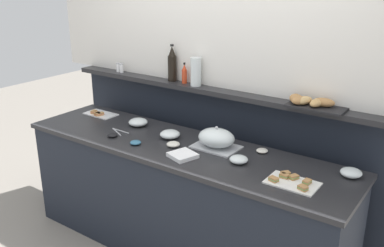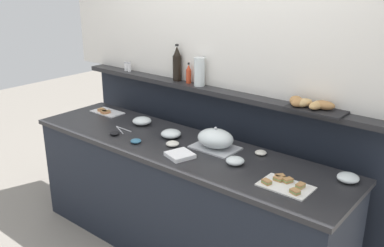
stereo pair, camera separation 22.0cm
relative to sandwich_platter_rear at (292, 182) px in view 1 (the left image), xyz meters
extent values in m
plane|color=gray|center=(-0.94, 0.69, -0.94)|extent=(12.00, 12.00, 0.00)
cube|color=black|center=(-0.94, 0.09, -0.49)|extent=(2.65, 0.67, 0.89)
cube|color=#232326|center=(-0.94, 0.09, -0.03)|extent=(2.69, 0.71, 0.03)
cube|color=black|center=(-0.94, 0.63, -0.32)|extent=(2.98, 0.08, 1.23)
cube|color=#232326|center=(-0.94, 0.58, 0.31)|extent=(2.98, 0.22, 0.04)
cube|color=white|center=(-0.94, 0.65, 1.00)|extent=(3.58, 0.08, 1.33)
cube|color=white|center=(0.01, 0.00, -0.01)|extent=(0.32, 0.20, 0.01)
cube|color=#AD7A47|center=(0.08, 0.03, 0.00)|extent=(0.05, 0.06, 0.01)
cube|color=#66994C|center=(0.08, 0.03, 0.01)|extent=(0.05, 0.06, 0.01)
cube|color=#AD7A47|center=(0.08, 0.03, 0.02)|extent=(0.05, 0.06, 0.01)
cube|color=#AD7A47|center=(-0.06, 0.03, 0.00)|extent=(0.06, 0.04, 0.01)
cube|color=#66994C|center=(-0.06, 0.03, 0.01)|extent=(0.06, 0.04, 0.01)
cube|color=#AD7A47|center=(-0.06, 0.03, 0.02)|extent=(0.06, 0.04, 0.01)
cube|color=#AD7A47|center=(0.09, -0.06, 0.00)|extent=(0.07, 0.06, 0.01)
cube|color=#66994C|center=(0.09, -0.06, 0.01)|extent=(0.07, 0.06, 0.01)
cube|color=#AD7A47|center=(0.09, -0.06, 0.02)|extent=(0.07, 0.06, 0.01)
cube|color=#AD7A47|center=(-0.10, -0.06, 0.00)|extent=(0.06, 0.05, 0.01)
cube|color=#66994C|center=(-0.10, -0.06, 0.01)|extent=(0.06, 0.05, 0.01)
cube|color=#AD7A47|center=(-0.10, -0.06, 0.02)|extent=(0.06, 0.05, 0.01)
cube|color=#AD7A47|center=(-0.01, 0.05, 0.00)|extent=(0.06, 0.07, 0.01)
cube|color=#66994C|center=(-0.01, 0.05, 0.01)|extent=(0.06, 0.07, 0.01)
cube|color=#AD7A47|center=(-0.01, 0.05, 0.02)|extent=(0.06, 0.07, 0.01)
cube|color=#AD7A47|center=(-0.07, 0.06, 0.00)|extent=(0.07, 0.07, 0.01)
cube|color=#66994C|center=(-0.07, 0.06, 0.01)|extent=(0.07, 0.07, 0.01)
cube|color=#AD7A47|center=(-0.07, 0.06, 0.02)|extent=(0.07, 0.07, 0.01)
cube|color=white|center=(-1.97, 0.26, -0.01)|extent=(0.30, 0.17, 0.01)
cube|color=#B7844C|center=(-1.94, 0.23, 0.00)|extent=(0.05, 0.06, 0.01)
cube|color=#D1664C|center=(-1.94, 0.23, 0.01)|extent=(0.05, 0.06, 0.01)
cube|color=#B7844C|center=(-1.94, 0.23, 0.02)|extent=(0.05, 0.06, 0.01)
cube|color=#B7844C|center=(-2.03, 0.24, 0.00)|extent=(0.05, 0.06, 0.01)
cube|color=#D1664C|center=(-2.03, 0.24, 0.01)|extent=(0.05, 0.06, 0.01)
cube|color=#B7844C|center=(-2.03, 0.24, 0.02)|extent=(0.05, 0.06, 0.01)
cube|color=#B7844C|center=(-1.95, 0.21, 0.00)|extent=(0.07, 0.07, 0.01)
cube|color=#D1664C|center=(-1.95, 0.21, 0.01)|extent=(0.07, 0.07, 0.01)
cube|color=#B7844C|center=(-1.95, 0.21, 0.02)|extent=(0.07, 0.07, 0.01)
cube|color=#B7844C|center=(-1.97, 0.22, 0.00)|extent=(0.06, 0.07, 0.01)
cube|color=#D1664C|center=(-1.97, 0.22, 0.01)|extent=(0.06, 0.07, 0.01)
cube|color=#B7844C|center=(-1.97, 0.22, 0.02)|extent=(0.06, 0.07, 0.01)
cube|color=#B7BABF|center=(-0.69, 0.21, -0.01)|extent=(0.34, 0.24, 0.01)
ellipsoid|color=silver|center=(-0.69, 0.21, 0.07)|extent=(0.28, 0.23, 0.14)
sphere|color=#B7BABF|center=(-0.69, 0.21, 0.15)|extent=(0.02, 0.02, 0.02)
ellipsoid|color=silver|center=(-1.09, 0.17, 0.02)|extent=(0.16, 0.16, 0.06)
ellipsoid|color=white|center=(-1.09, 0.17, 0.01)|extent=(0.12, 0.12, 0.04)
ellipsoid|color=silver|center=(-0.42, 0.08, 0.01)|extent=(0.13, 0.13, 0.05)
ellipsoid|color=#599959|center=(-0.42, 0.08, 0.01)|extent=(0.10, 0.10, 0.03)
ellipsoid|color=silver|center=(-1.49, 0.24, 0.02)|extent=(0.16, 0.16, 0.06)
ellipsoid|color=#E5CC66|center=(-1.49, 0.24, 0.01)|extent=(0.13, 0.13, 0.04)
ellipsoid|color=silver|center=(0.27, 0.31, 0.02)|extent=(0.14, 0.14, 0.06)
ellipsoid|color=white|center=(0.27, 0.31, 0.01)|extent=(0.11, 0.11, 0.03)
ellipsoid|color=teal|center=(-1.22, -0.09, 0.00)|extent=(0.08, 0.08, 0.03)
ellipsoid|color=silver|center=(-0.97, 0.05, 0.01)|extent=(0.10, 0.10, 0.04)
ellipsoid|color=silver|center=(-0.37, 0.33, 0.00)|extent=(0.08, 0.08, 0.03)
ellipsoid|color=black|center=(-1.48, -0.08, 0.00)|extent=(0.08, 0.08, 0.03)
cylinder|color=#B7BABF|center=(-1.51, 0.05, -0.01)|extent=(0.18, 0.02, 0.01)
cylinder|color=#B7BABF|center=(-1.52, 0.01, -0.01)|extent=(0.17, 0.09, 0.01)
sphere|color=#B7BABF|center=(-1.60, 0.05, -0.01)|extent=(0.01, 0.01, 0.01)
cube|color=white|center=(-0.79, -0.07, 0.00)|extent=(0.21, 0.21, 0.03)
cylinder|color=red|center=(-1.23, 0.56, 0.39)|extent=(0.04, 0.04, 0.12)
cone|color=red|center=(-1.23, 0.56, 0.47)|extent=(0.04, 0.04, 0.04)
cylinder|color=black|center=(-1.23, 0.56, 0.50)|extent=(0.02, 0.02, 0.02)
cylinder|color=black|center=(-1.37, 0.57, 0.44)|extent=(0.08, 0.08, 0.22)
cone|color=black|center=(-1.37, 0.57, 0.59)|extent=(0.06, 0.06, 0.08)
cylinder|color=black|center=(-1.37, 0.57, 0.64)|extent=(0.03, 0.03, 0.02)
cylinder|color=white|center=(-2.00, 0.55, 0.37)|extent=(0.03, 0.03, 0.08)
cylinder|color=#B7BABF|center=(-2.00, 0.55, 0.41)|extent=(0.03, 0.03, 0.01)
cylinder|color=white|center=(-1.96, 0.55, 0.37)|extent=(0.03, 0.03, 0.08)
cylinder|color=#B7BABF|center=(-1.96, 0.55, 0.41)|extent=(0.03, 0.03, 0.01)
cube|color=black|center=(-0.07, 0.55, 0.34)|extent=(0.40, 0.26, 0.02)
ellipsoid|color=tan|center=(-0.15, 0.51, 0.38)|extent=(0.13, 0.15, 0.06)
ellipsoid|color=#AD7A47|center=(-0.21, 0.51, 0.38)|extent=(0.15, 0.16, 0.06)
ellipsoid|color=#AD7A47|center=(-0.18, 0.49, 0.38)|extent=(0.13, 0.16, 0.06)
ellipsoid|color=#AD7A47|center=(-0.02, 0.53, 0.38)|extent=(0.16, 0.10, 0.06)
ellipsoid|color=tan|center=(-0.06, 0.51, 0.38)|extent=(0.09, 0.16, 0.05)
cylinder|color=silver|center=(-1.11, 0.55, 0.45)|extent=(0.09, 0.09, 0.24)
camera|label=1|loc=(0.87, -2.30, 1.23)|focal=40.13mm
camera|label=2|loc=(1.05, -2.17, 1.23)|focal=40.13mm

